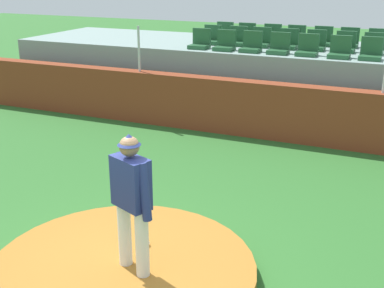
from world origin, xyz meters
name	(u,v)px	position (x,y,z in m)	size (l,w,h in m)	color
ground_plane	(123,279)	(0.00, 0.00, 0.00)	(60.00, 60.00, 0.00)	#2D6629
pitchers_mound	(123,272)	(0.00, 0.00, 0.11)	(3.36, 3.36, 0.22)	#A56A27
pitcher	(131,194)	(0.19, -0.02, 1.23)	(0.71, 0.42, 1.75)	silver
baseball	(147,243)	(0.07, 0.53, 0.25)	(0.07, 0.07, 0.07)	white
brick_barrier	(263,110)	(0.00, 6.24, 0.64)	(16.38, 0.40, 1.29)	brown
fence_post_left	(139,49)	(-3.19, 6.24, 1.84)	(0.06, 0.06, 1.10)	silver
bleacher_platform	(288,80)	(0.00, 8.68, 0.88)	(15.21, 3.50, 1.75)	gray
stadium_chair_0	(200,42)	(-2.08, 7.47, 1.91)	(0.48, 0.44, 0.50)	#245431
stadium_chair_1	(225,44)	(-1.38, 7.44, 1.91)	(0.48, 0.44, 0.50)	#245431
stadium_chair_2	(251,45)	(-0.70, 7.47, 1.91)	(0.48, 0.44, 0.50)	#245431
stadium_chair_3	(279,47)	(-0.01, 7.47, 1.91)	(0.48, 0.44, 0.50)	#245431
stadium_chair_4	(308,49)	(0.68, 7.47, 1.91)	(0.48, 0.44, 0.50)	#245431
stadium_chair_5	(340,51)	(1.43, 7.44, 1.91)	(0.48, 0.44, 0.50)	#245431
stadium_chair_6	(371,53)	(2.11, 7.48, 1.91)	(0.48, 0.44, 0.50)	#245431
stadium_chair_7	(212,38)	(-2.11, 8.35, 1.91)	(0.48, 0.44, 0.50)	#245431
stadium_chair_8	(237,39)	(-1.38, 8.37, 1.91)	(0.48, 0.44, 0.50)	#245431
stadium_chair_9	(261,41)	(-0.73, 8.37, 1.91)	(0.48, 0.44, 0.50)	#245431
stadium_chair_10	(288,43)	(0.01, 8.33, 1.91)	(0.48, 0.44, 0.50)	#245431
stadium_chair_11	(315,44)	(0.70, 8.37, 1.91)	(0.48, 0.44, 0.50)	#245431
stadium_chair_12	(345,46)	(1.42, 8.35, 1.91)	(0.48, 0.44, 0.50)	#245431
stadium_chair_13	(373,47)	(2.09, 8.33, 1.91)	(0.48, 0.44, 0.50)	#245431
stadium_chair_14	(224,34)	(-2.08, 9.25, 1.91)	(0.48, 0.44, 0.50)	#245431
stadium_chair_15	(246,36)	(-1.41, 9.24, 1.91)	(0.48, 0.44, 0.50)	#245431
stadium_chair_16	(272,37)	(-0.68, 9.26, 1.91)	(0.48, 0.44, 0.50)	#245431
stadium_chair_17	(296,38)	(0.00, 9.23, 1.91)	(0.48, 0.44, 0.50)	#245431
stadium_chair_18	(322,40)	(0.72, 9.25, 1.91)	(0.48, 0.44, 0.50)	#245431
stadium_chair_19	(349,41)	(1.40, 9.23, 1.91)	(0.48, 0.44, 0.50)	#245431
stadium_chair_20	(377,43)	(2.10, 9.24, 1.91)	(0.48, 0.44, 0.50)	#245431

